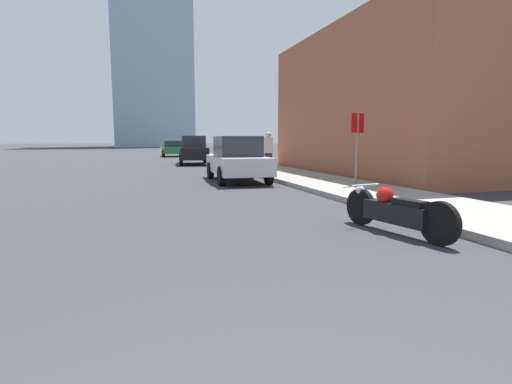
{
  "coord_description": "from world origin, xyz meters",
  "views": [
    {
      "loc": [
        -0.2,
        -0.58,
        1.54
      ],
      "look_at": [
        1.86,
        6.22,
        0.62
      ],
      "focal_mm": 28.0,
      "sensor_mm": 36.0,
      "label": 1
    }
  ],
  "objects_px": {
    "motorcycle": "(394,211)",
    "parked_car_green": "(173,149)",
    "parked_car_silver": "(237,159)",
    "pedestrian": "(268,152)",
    "parked_car_black": "(194,150)",
    "stop_sign": "(357,136)"
  },
  "relations": [
    {
      "from": "stop_sign",
      "to": "parked_car_green",
      "type": "bearing_deg",
      "value": 96.53
    },
    {
      "from": "motorcycle",
      "to": "parked_car_black",
      "type": "relative_size",
      "value": 0.51
    },
    {
      "from": "parked_car_green",
      "to": "parked_car_silver",
      "type": "bearing_deg",
      "value": -87.89
    },
    {
      "from": "parked_car_green",
      "to": "motorcycle",
      "type": "bearing_deg",
      "value": -87.3
    },
    {
      "from": "parked_car_silver",
      "to": "pedestrian",
      "type": "height_order",
      "value": "pedestrian"
    },
    {
      "from": "parked_car_silver",
      "to": "parked_car_green",
      "type": "distance_m",
      "value": 24.08
    },
    {
      "from": "parked_car_black",
      "to": "pedestrian",
      "type": "xyz_separation_m",
      "value": [
        1.89,
        -9.44,
        0.15
      ]
    },
    {
      "from": "parked_car_silver",
      "to": "stop_sign",
      "type": "distance_m",
      "value": 4.62
    },
    {
      "from": "parked_car_silver",
      "to": "stop_sign",
      "type": "bearing_deg",
      "value": -47.11
    },
    {
      "from": "parked_car_green",
      "to": "pedestrian",
      "type": "bearing_deg",
      "value": -83.09
    },
    {
      "from": "parked_car_black",
      "to": "pedestrian",
      "type": "relative_size",
      "value": 2.6
    },
    {
      "from": "parked_car_silver",
      "to": "parked_car_black",
      "type": "bearing_deg",
      "value": 92.46
    },
    {
      "from": "parked_car_black",
      "to": "parked_car_green",
      "type": "xyz_separation_m",
      "value": [
        -0.15,
        12.77,
        -0.15
      ]
    },
    {
      "from": "motorcycle",
      "to": "parked_car_green",
      "type": "bearing_deg",
      "value": 80.39
    },
    {
      "from": "motorcycle",
      "to": "pedestrian",
      "type": "distance_m",
      "value": 10.92
    },
    {
      "from": "motorcycle",
      "to": "parked_car_green",
      "type": "distance_m",
      "value": 33.02
    },
    {
      "from": "parked_car_silver",
      "to": "parked_car_black",
      "type": "distance_m",
      "value": 11.31
    },
    {
      "from": "parked_car_silver",
      "to": "pedestrian",
      "type": "relative_size",
      "value": 2.46
    },
    {
      "from": "parked_car_black",
      "to": "pedestrian",
      "type": "bearing_deg",
      "value": -72.97
    },
    {
      "from": "parked_car_green",
      "to": "stop_sign",
      "type": "bearing_deg",
      "value": -81.81
    },
    {
      "from": "parked_car_silver",
      "to": "parked_car_black",
      "type": "xyz_separation_m",
      "value": [
        -0.04,
        11.31,
        0.07
      ]
    },
    {
      "from": "motorcycle",
      "to": "parked_car_green",
      "type": "xyz_separation_m",
      "value": [
        -0.59,
        33.01,
        0.36
      ]
    }
  ]
}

